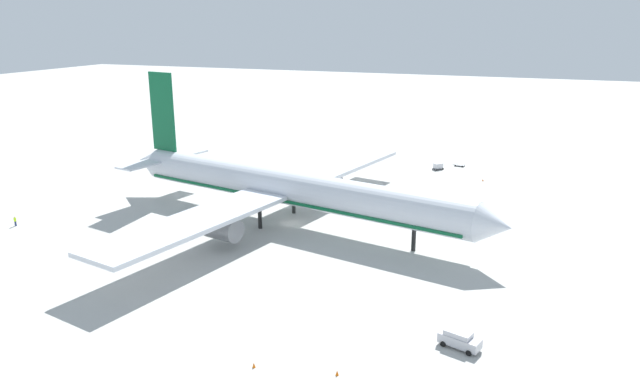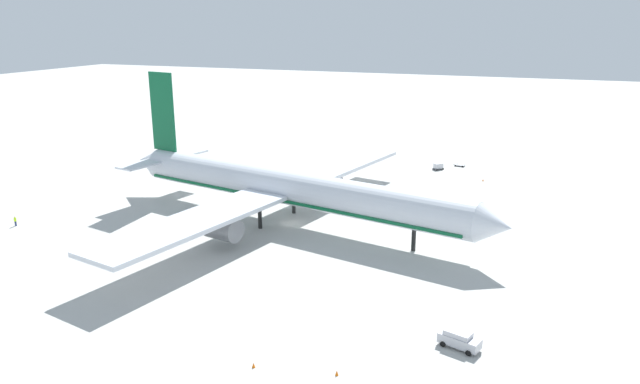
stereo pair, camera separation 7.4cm
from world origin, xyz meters
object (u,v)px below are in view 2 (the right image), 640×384
at_px(service_van, 459,339).
at_px(baggage_cart_0, 460,165).
at_px(traffic_cone_0, 483,180).
at_px(baggage_cart_1, 438,166).
at_px(traffic_cone_3, 254,365).
at_px(airliner, 285,188).
at_px(ground_worker_1, 15,221).
at_px(traffic_cone_2, 173,178).
at_px(traffic_cone_1, 337,373).

relative_size(service_van, baggage_cart_0, 1.59).
distance_m(service_van, traffic_cone_0, 73.48).
xyz_separation_m(baggage_cart_1, traffic_cone_3, (-2.68, -92.03, -0.56)).
relative_size(airliner, baggage_cart_0, 25.15).
height_order(ground_worker_1, traffic_cone_0, ground_worker_1).
distance_m(baggage_cart_0, traffic_cone_2, 69.42).
bearing_deg(airliner, traffic_cone_3, -69.86).
height_order(service_van, traffic_cone_3, service_van).
distance_m(service_van, traffic_cone_2, 87.29).
height_order(traffic_cone_2, traffic_cone_3, same).
xyz_separation_m(airliner, traffic_cone_0, (29.94, 41.73, -6.18)).
relative_size(ground_worker_1, traffic_cone_2, 3.19).
relative_size(service_van, baggage_cart_1, 1.71).
height_order(baggage_cart_0, traffic_cone_3, traffic_cone_3).
xyz_separation_m(traffic_cone_1, traffic_cone_2, (-60.95, 59.56, 0.00)).
distance_m(service_van, traffic_cone_1, 14.74).
xyz_separation_m(baggage_cart_0, baggage_cart_1, (-4.41, -5.25, 0.57)).
height_order(service_van, baggage_cart_0, service_van).
distance_m(baggage_cart_1, traffic_cone_1, 90.41).
bearing_deg(ground_worker_1, traffic_cone_2, 78.86).
bearing_deg(airliner, service_van, -41.74).
bearing_deg(traffic_cone_0, airliner, -125.66).
relative_size(ground_worker_1, traffic_cone_0, 3.19).
relative_size(ground_worker_1, traffic_cone_1, 3.19).
distance_m(airliner, traffic_cone_2, 41.15).
distance_m(traffic_cone_0, traffic_cone_3, 86.18).
bearing_deg(service_van, baggage_cart_0, 98.26).
height_order(baggage_cart_1, traffic_cone_3, baggage_cart_1).
xyz_separation_m(baggage_cart_0, traffic_cone_3, (-7.08, -97.27, 0.01)).
distance_m(service_van, baggage_cart_1, 82.02).
bearing_deg(traffic_cone_0, traffic_cone_3, -99.39).
bearing_deg(service_van, traffic_cone_3, -148.92).
xyz_separation_m(traffic_cone_2, traffic_cone_3, (52.33, -61.37, 0.00)).
distance_m(airliner, traffic_cone_3, 46.52).
distance_m(traffic_cone_0, traffic_cone_2, 70.48).
bearing_deg(baggage_cart_0, traffic_cone_3, -94.16).
bearing_deg(airliner, traffic_cone_0, 54.34).
bearing_deg(service_van, traffic_cone_1, -137.57).
bearing_deg(ground_worker_1, baggage_cart_1, 47.38).
bearing_deg(traffic_cone_0, traffic_cone_2, -160.39).
bearing_deg(traffic_cone_1, ground_worker_1, 161.74).
bearing_deg(traffic_cone_3, service_van, 31.08).
xyz_separation_m(baggage_cart_1, traffic_cone_1, (5.95, -90.22, -0.56)).
distance_m(baggage_cart_1, ground_worker_1, 92.00).
bearing_deg(ground_worker_1, airliner, 23.44).
bearing_deg(airliner, baggage_cart_0, 66.96).
bearing_deg(baggage_cart_0, traffic_cone_1, -89.07).
bearing_deg(traffic_cone_2, baggage_cart_0, 31.15).
xyz_separation_m(airliner, baggage_cart_0, (22.96, 53.98, -6.19)).
relative_size(service_van, traffic_cone_2, 8.98).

